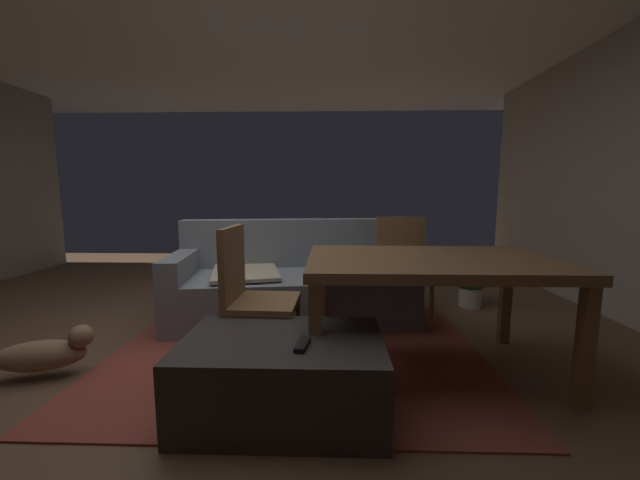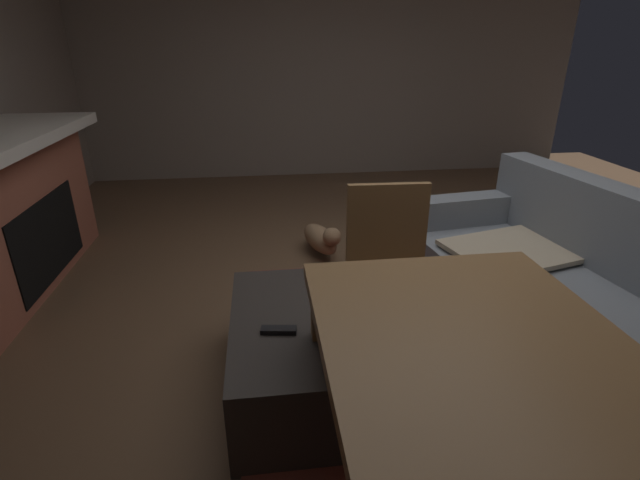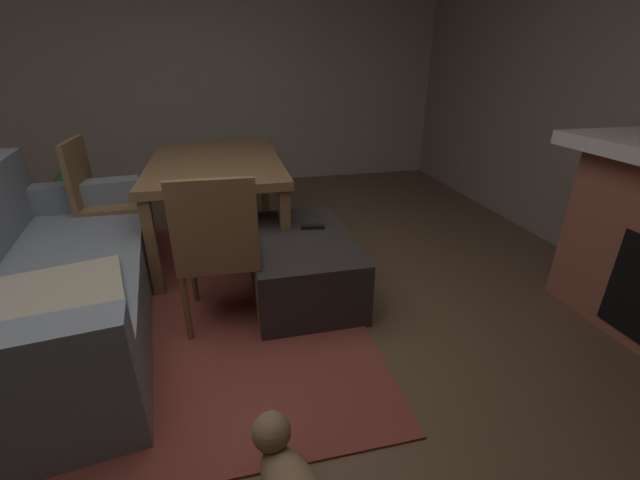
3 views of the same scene
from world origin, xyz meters
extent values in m
plane|color=brown|center=(0.00, 0.00, 0.00)|extent=(8.42, 8.42, 0.00)
cube|color=gray|center=(-3.51, 0.00, 1.30)|extent=(0.12, 6.38, 2.60)
cube|color=brown|center=(0.64, 0.02, 0.01)|extent=(2.60, 2.00, 0.01)
cube|color=black|center=(-0.67, -2.37, 0.35)|extent=(1.01, 0.10, 0.56)
cube|color=slate|center=(0.54, 0.74, 0.21)|extent=(2.22, 1.21, 0.42)
cube|color=slate|center=(0.49, 1.10, 0.65)|extent=(2.12, 0.49, 0.47)
cube|color=slate|center=(-0.42, 0.61, 0.52)|extent=(0.30, 0.94, 0.20)
cube|color=tan|center=(0.12, 0.68, 0.45)|extent=(0.74, 0.90, 0.03)
cube|color=#2D2826|center=(0.64, -0.69, 0.20)|extent=(1.03, 0.65, 0.41)
cube|color=black|center=(0.75, -0.79, 0.42)|extent=(0.07, 0.17, 0.02)
cube|color=brown|center=(1.51, -0.18, 0.71)|extent=(1.53, 0.99, 0.06)
cube|color=brown|center=(0.81, 0.25, 0.34)|extent=(0.07, 0.07, 0.68)
cube|color=brown|center=(0.81, -0.62, 0.34)|extent=(0.07, 0.07, 0.68)
cylinder|color=brown|center=(1.31, 0.42, 0.21)|extent=(0.04, 0.04, 0.41)
cube|color=brown|center=(0.45, -0.18, 0.43)|extent=(0.45, 0.45, 0.04)
cube|color=brown|center=(0.25, -0.17, 0.69)|extent=(0.05, 0.44, 0.48)
cylinder|color=brown|center=(0.65, 0.01, 0.21)|extent=(0.04, 0.04, 0.41)
cylinder|color=brown|center=(0.64, -0.39, 0.21)|extent=(0.04, 0.04, 0.41)
cylinder|color=brown|center=(0.25, 0.03, 0.21)|extent=(0.04, 0.04, 0.41)
cylinder|color=brown|center=(0.24, -0.37, 0.21)|extent=(0.04, 0.04, 0.41)
ellipsoid|color=#8C6B4C|center=(-0.91, -0.39, 0.14)|extent=(0.54, 0.32, 0.19)
sphere|color=#8C6B4C|center=(-0.69, -0.33, 0.25)|extent=(0.14, 0.14, 0.14)
camera|label=1|loc=(0.89, -2.44, 1.14)|focal=20.12mm
camera|label=2|loc=(2.50, -0.83, 1.61)|focal=25.90mm
camera|label=3|loc=(-1.73, -0.26, 1.47)|focal=22.66mm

